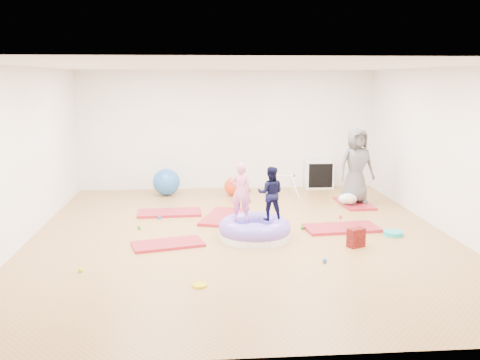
{
  "coord_description": "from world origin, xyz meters",
  "views": [
    {
      "loc": [
        -0.72,
        -8.63,
        2.61
      ],
      "look_at": [
        0.0,
        0.3,
        0.9
      ],
      "focal_mm": 40.0,
      "sensor_mm": 36.0,
      "label": 1
    }
  ],
  "objects": [
    {
      "name": "backpack",
      "position": [
        1.74,
        -0.75,
        0.15
      ],
      "size": [
        0.3,
        0.25,
        0.3
      ],
      "primitive_type": "cube",
      "rotation": [
        0.0,
        0.0,
        0.42
      ],
      "color": "#A31513",
      "rests_on": "ground"
    },
    {
      "name": "gym_mat_front_left",
      "position": [
        -1.21,
        -0.43,
        0.02
      ],
      "size": [
        1.21,
        0.82,
        0.05
      ],
      "primitive_type": "cube",
      "rotation": [
        0.0,
        0.0,
        0.26
      ],
      "color": "#A9212B",
      "rests_on": "ground"
    },
    {
      "name": "inflatable_cushion",
      "position": [
        0.2,
        -0.18,
        0.15
      ],
      "size": [
        1.2,
        1.2,
        0.38
      ],
      "rotation": [
        0.0,
        0.0,
        0.21
      ],
      "color": "white",
      "rests_on": "ground"
    },
    {
      "name": "child_navy",
      "position": [
        0.47,
        -0.1,
        0.79
      ],
      "size": [
        0.49,
        0.41,
        0.9
      ],
      "primitive_type": "imported",
      "rotation": [
        0.0,
        0.0,
        2.96
      ],
      "color": "black",
      "rests_on": "inflatable_cushion"
    },
    {
      "name": "room",
      "position": [
        0.0,
        0.0,
        1.4
      ],
      "size": [
        7.01,
        8.01,
        2.81
      ],
      "color": "#A26645",
      "rests_on": "ground"
    },
    {
      "name": "infant_play_gym",
      "position": [
        1.16,
        2.86,
        0.34
      ],
      "size": [
        0.66,
        0.63,
        0.51
      ],
      "rotation": [
        0.0,
        0.0,
        0.28
      ],
      "color": "white",
      "rests_on": "ground"
    },
    {
      "name": "yellow_toy",
      "position": [
        -0.72,
        -2.18,
        0.01
      ],
      "size": [
        0.19,
        0.19,
        0.03
      ],
      "primitive_type": "cylinder",
      "color": "yellow",
      "rests_on": "ground"
    },
    {
      "name": "gym_mat_mid_left",
      "position": [
        -1.28,
        1.58,
        0.03
      ],
      "size": [
        1.25,
        0.66,
        0.05
      ],
      "primitive_type": "cube",
      "rotation": [
        0.0,
        0.0,
        0.04
      ],
      "color": "#A9212B",
      "rests_on": "ground"
    },
    {
      "name": "balance_disc",
      "position": [
        2.56,
        -0.19,
        0.04
      ],
      "size": [
        0.33,
        0.33,
        0.07
      ],
      "primitive_type": "cylinder",
      "color": "#1BADAD",
      "rests_on": "ground"
    },
    {
      "name": "cube_shelf",
      "position": [
        2.19,
        3.79,
        0.33
      ],
      "size": [
        0.67,
        0.33,
        0.67
      ],
      "color": "white",
      "rests_on": "ground"
    },
    {
      "name": "gym_mat_center_back",
      "position": [
        -0.24,
        1.16,
        0.03
      ],
      "size": [
        1.02,
        1.44,
        0.05
      ],
      "primitive_type": "cube",
      "rotation": [
        0.0,
        0.0,
        1.26
      ],
      "color": "#A9212B",
      "rests_on": "ground"
    },
    {
      "name": "ball_pit_balls",
      "position": [
        -0.17,
        0.22,
        0.03
      ],
      "size": [
        4.37,
        3.1,
        0.07
      ],
      "color": "#255EB2",
      "rests_on": "ground"
    },
    {
      "name": "gym_mat_rear_right",
      "position": [
        2.56,
        2.07,
        0.02
      ],
      "size": [
        0.63,
        1.19,
        0.05
      ],
      "primitive_type": "cube",
      "rotation": [
        0.0,
        0.0,
        1.62
      ],
      "color": "#A9212B",
      "rests_on": "ground"
    },
    {
      "name": "infant",
      "position": [
        2.37,
        1.88,
        0.17
      ],
      "size": [
        0.4,
        0.4,
        0.23
      ],
      "color": "#CEF1FF",
      "rests_on": "gym_mat_rear_right"
    },
    {
      "name": "gym_mat_right",
      "position": [
        1.78,
        0.23,
        0.03
      ],
      "size": [
        1.33,
        0.76,
        0.05
      ],
      "primitive_type": "cube",
      "rotation": [
        0.0,
        0.0,
        0.09
      ],
      "color": "#A9212B",
      "rests_on": "ground"
    },
    {
      "name": "exercise_ball_blue",
      "position": [
        -1.42,
        3.3,
        0.31
      ],
      "size": [
        0.61,
        0.61,
        0.61
      ],
      "primitive_type": "sphere",
      "color": "#255EB2",
      "rests_on": "ground"
    },
    {
      "name": "exercise_ball_orange",
      "position": [
        0.09,
        3.1,
        0.22
      ],
      "size": [
        0.43,
        0.43,
        0.43
      ],
      "primitive_type": "sphere",
      "color": "red",
      "rests_on": "ground"
    },
    {
      "name": "child_pink",
      "position": [
        -0.02,
        -0.11,
        0.83
      ],
      "size": [
        0.38,
        0.27,
        0.97
      ],
      "primitive_type": "imported",
      "rotation": [
        0.0,
        0.0,
        3.02
      ],
      "color": "pink",
      "rests_on": "inflatable_cushion"
    },
    {
      "name": "adult_caregiver",
      "position": [
        2.57,
        2.08,
        0.83
      ],
      "size": [
        0.84,
        0.63,
        1.56
      ],
      "primitive_type": "imported",
      "rotation": [
        0.0,
        0.0,
        0.19
      ],
      "color": "#505051",
      "rests_on": "gym_mat_rear_right"
    }
  ]
}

